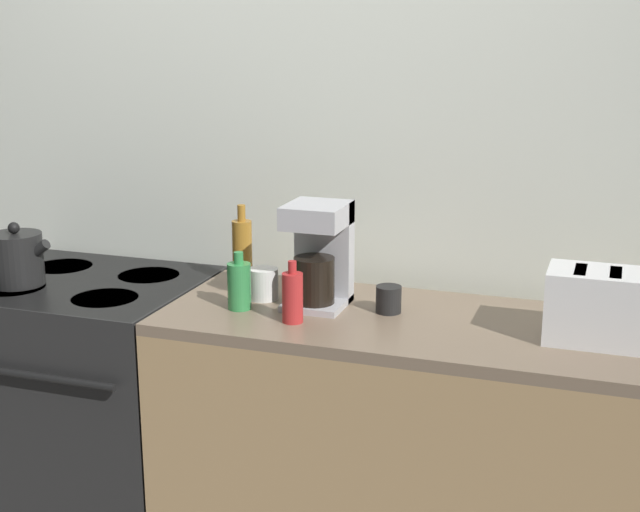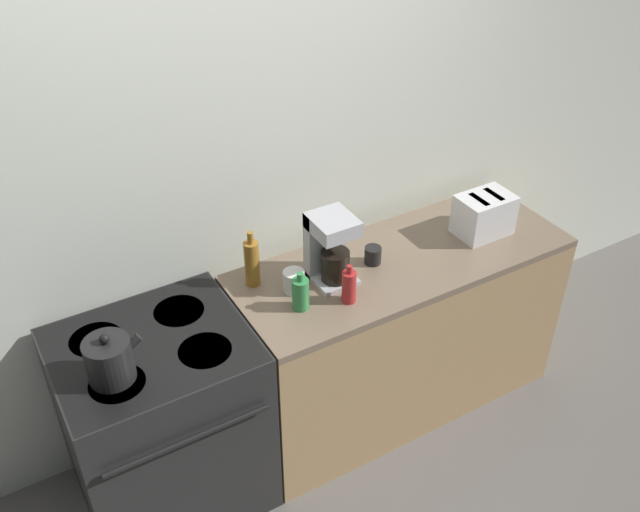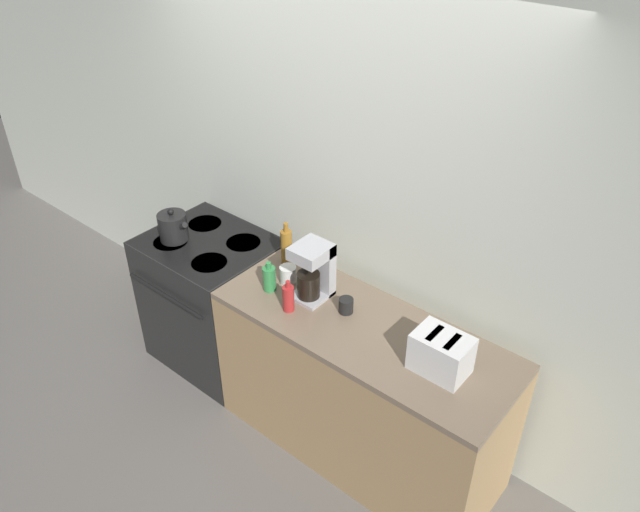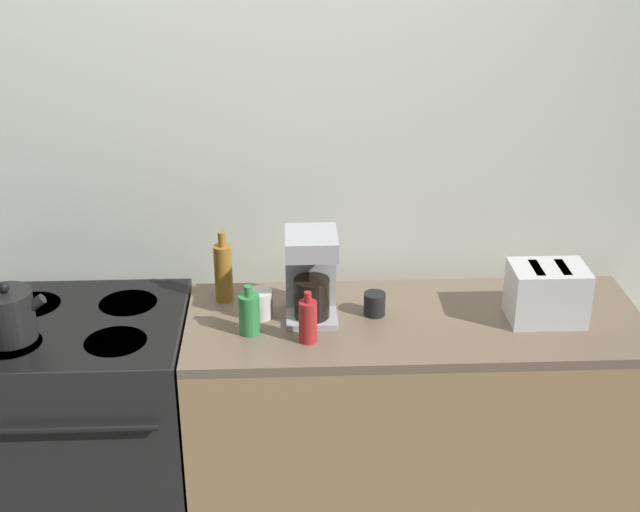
# 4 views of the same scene
# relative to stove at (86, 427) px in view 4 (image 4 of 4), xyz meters

# --- Properties ---
(wall_back) EXTENTS (8.00, 0.05, 2.60)m
(wall_back) POSITION_rel_stove_xyz_m (0.64, 0.39, 0.83)
(wall_back) COLOR silver
(wall_back) RESTS_ON ground_plane
(stove) EXTENTS (0.79, 0.71, 0.92)m
(stove) POSITION_rel_stove_xyz_m (0.00, 0.00, 0.00)
(stove) COLOR black
(stove) RESTS_ON ground_plane
(counter_block) EXTENTS (1.64, 0.62, 0.92)m
(counter_block) POSITION_rel_stove_xyz_m (1.23, -0.02, -0.01)
(counter_block) COLOR tan
(counter_block) RESTS_ON ground_plane
(kettle) EXTENTS (0.22, 0.18, 0.22)m
(kettle) POSITION_rel_stove_xyz_m (-0.18, -0.10, 0.54)
(kettle) COLOR black
(kettle) RESTS_ON stove
(toaster) EXTENTS (0.26, 0.19, 0.20)m
(toaster) POSITION_rel_stove_xyz_m (1.68, -0.05, 0.55)
(toaster) COLOR white
(toaster) RESTS_ON counter_block
(coffee_maker) EXTENTS (0.18, 0.20, 0.33)m
(coffee_maker) POSITION_rel_stove_xyz_m (0.85, 0.02, 0.62)
(coffee_maker) COLOR #B7B7BC
(coffee_maker) RESTS_ON counter_block
(bottle_red) EXTENTS (0.06, 0.06, 0.19)m
(bottle_red) POSITION_rel_stove_xyz_m (0.84, -0.17, 0.53)
(bottle_red) COLOR #B72828
(bottle_red) RESTS_ON counter_block
(bottle_amber) EXTENTS (0.07, 0.07, 0.27)m
(bottle_amber) POSITION_rel_stove_xyz_m (0.53, 0.15, 0.56)
(bottle_amber) COLOR #9E6B23
(bottle_amber) RESTS_ON counter_block
(bottle_green) EXTENTS (0.07, 0.07, 0.18)m
(bottle_green) POSITION_rel_stove_xyz_m (0.64, -0.10, 0.53)
(bottle_green) COLOR #338C47
(bottle_green) RESTS_ON counter_block
(cup_black) EXTENTS (0.08, 0.08, 0.08)m
(cup_black) POSITION_rel_stove_xyz_m (1.08, 0.01, 0.49)
(cup_black) COLOR black
(cup_black) RESTS_ON counter_block
(cup_white) EXTENTS (0.10, 0.10, 0.10)m
(cup_white) POSITION_rel_stove_xyz_m (0.67, 0.02, 0.50)
(cup_white) COLOR white
(cup_white) RESTS_ON counter_block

